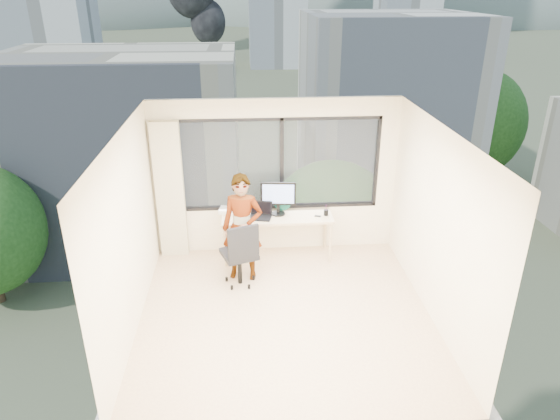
{
  "coord_description": "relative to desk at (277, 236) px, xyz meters",
  "views": [
    {
      "loc": [
        -0.5,
        -5.79,
        4.21
      ],
      "look_at": [
        0.0,
        1.0,
        1.15
      ],
      "focal_mm": 32.39,
      "sensor_mm": 36.0,
      "label": 1
    }
  ],
  "objects": [
    {
      "name": "chair",
      "position": [
        -0.62,
        -0.79,
        0.16
      ],
      "size": [
        0.7,
        0.7,
        1.08
      ],
      "primitive_type": null,
      "rotation": [
        0.0,
        0.0,
        0.33
      ],
      "color": "black",
      "rests_on": "floor"
    },
    {
      "name": "pen_cup",
      "position": [
        0.8,
        -0.03,
        0.42
      ],
      "size": [
        0.08,
        0.08,
        0.1
      ],
      "primitive_type": "cylinder",
      "rotation": [
        0.0,
        0.0,
        -0.09
      ],
      "color": "black",
      "rests_on": "desk"
    },
    {
      "name": "laptop",
      "position": [
        -0.28,
        -0.06,
        0.49
      ],
      "size": [
        0.43,
        0.45,
        0.23
      ],
      "primitive_type": null,
      "rotation": [
        0.0,
        0.0,
        -0.24
      ],
      "color": "black",
      "rests_on": "desk"
    },
    {
      "name": "exterior_ground",
      "position": [
        0.0,
        118.34,
        -14.38
      ],
      "size": [
        400.0,
        400.0,
        0.04
      ],
      "primitive_type": "cube",
      "color": "#515B3D",
      "rests_on": "ground"
    },
    {
      "name": "handbag",
      "position": [
        0.11,
        0.21,
        0.48
      ],
      "size": [
        0.3,
        0.23,
        0.21
      ],
      "primitive_type": "ellipsoid",
      "rotation": [
        0.0,
        0.0,
        0.38
      ],
      "color": "#0C4B3C",
      "rests_on": "desk"
    },
    {
      "name": "hill_b",
      "position": [
        100.0,
        318.34,
        -14.38
      ],
      "size": [
        300.0,
        220.0,
        96.0
      ],
      "primitive_type": "ellipsoid",
      "color": "slate",
      "rests_on": "exterior_ground"
    },
    {
      "name": "tree_c",
      "position": [
        22.0,
        38.34,
        -9.38
      ],
      "size": [
        8.4,
        8.4,
        10.0
      ],
      "primitive_type": null,
      "color": "#254C19",
      "rests_on": "exterior_ground"
    },
    {
      "name": "window_wall",
      "position": [
        0.05,
        0.34,
        1.15
      ],
      "size": [
        3.3,
        0.16,
        1.55
      ],
      "primitive_type": null,
      "color": "black",
      "rests_on": "ground"
    },
    {
      "name": "near_bldg_a",
      "position": [
        -9.0,
        28.34,
        -7.38
      ],
      "size": [
        16.0,
        12.0,
        14.0
      ],
      "primitive_type": "cube",
      "color": "#EBE3C5",
      "rests_on": "exterior_ground"
    },
    {
      "name": "hill_a",
      "position": [
        -120.0,
        318.34,
        -14.38
      ],
      "size": [
        288.0,
        216.0,
        90.0
      ],
      "primitive_type": "ellipsoid",
      "color": "slate",
      "rests_on": "exterior_ground"
    },
    {
      "name": "wall_left",
      "position": [
        -2.0,
        -1.66,
        0.93
      ],
      "size": [
        0.01,
        4.0,
        2.6
      ],
      "primitive_type": "cube",
      "color": "beige",
      "rests_on": "ground"
    },
    {
      "name": "far_tower_d",
      "position": [
        -60.0,
        148.34,
        -3.38
      ],
      "size": [
        16.0,
        14.0,
        22.0
      ],
      "primitive_type": "cube",
      "color": "silver",
      "rests_on": "exterior_ground"
    },
    {
      "name": "wall_right",
      "position": [
        2.0,
        -1.66,
        0.93
      ],
      "size": [
        0.01,
        4.0,
        2.6
      ],
      "primitive_type": "cube",
      "color": "beige",
      "rests_on": "ground"
    },
    {
      "name": "far_tower_c",
      "position": [
        45.0,
        138.34,
        -1.38
      ],
      "size": [
        15.0,
        15.0,
        26.0
      ],
      "primitive_type": "cube",
      "color": "silver",
      "rests_on": "exterior_ground"
    },
    {
      "name": "floor",
      "position": [
        0.0,
        -1.66,
        -0.38
      ],
      "size": [
        4.0,
        4.0,
        0.01
      ],
      "primitive_type": "cube",
      "color": "beige",
      "rests_on": "ground"
    },
    {
      "name": "monitor",
      "position": [
        0.02,
        0.06,
        0.66
      ],
      "size": [
        0.58,
        0.18,
        0.57
      ],
      "primitive_type": null,
      "rotation": [
        0.0,
        0.0,
        -0.1
      ],
      "color": "black",
      "rests_on": "desk"
    },
    {
      "name": "wall_front",
      "position": [
        0.0,
        -3.66,
        0.93
      ],
      "size": [
        4.0,
        0.01,
        2.6
      ],
      "primitive_type": "cube",
      "color": "beige",
      "rests_on": "ground"
    },
    {
      "name": "cellphone",
      "position": [
        0.66,
        -0.07,
        0.38
      ],
      "size": [
        0.11,
        0.08,
        0.01
      ],
      "primitive_type": "cube",
      "rotation": [
        0.0,
        0.0,
        -0.35
      ],
      "color": "black",
      "rests_on": "desk"
    },
    {
      "name": "game_console",
      "position": [
        -0.8,
        0.2,
        0.41
      ],
      "size": [
        0.32,
        0.28,
        0.07
      ],
      "primitive_type": "cube",
      "rotation": [
        0.0,
        0.0,
        -0.17
      ],
      "color": "white",
      "rests_on": "desk"
    },
    {
      "name": "curtain",
      "position": [
        -1.72,
        0.22,
        0.77
      ],
      "size": [
        0.45,
        0.14,
        2.3
      ],
      "primitive_type": "cube",
      "color": "beige",
      "rests_on": "floor"
    },
    {
      "name": "ceiling",
      "position": [
        0.0,
        -1.66,
        2.23
      ],
      "size": [
        4.0,
        4.0,
        0.01
      ],
      "primitive_type": "cube",
      "color": "white",
      "rests_on": "ground"
    },
    {
      "name": "tree_b",
      "position": [
        4.0,
        16.34,
        -9.88
      ],
      "size": [
        7.6,
        7.6,
        9.0
      ],
      "primitive_type": null,
      "color": "#254C19",
      "rests_on": "exterior_ground"
    },
    {
      "name": "near_bldg_b",
      "position": [
        12.0,
        36.34,
        -6.38
      ],
      "size": [
        14.0,
        13.0,
        16.0
      ],
      "primitive_type": "cube",
      "color": "silver",
      "rests_on": "exterior_ground"
    },
    {
      "name": "far_tower_a",
      "position": [
        -35.0,
        93.34,
        -0.38
      ],
      "size": [
        14.0,
        14.0,
        28.0
      ],
      "primitive_type": "cube",
      "color": "silver",
      "rests_on": "exterior_ground"
    },
    {
      "name": "person",
      "position": [
        -0.56,
        -0.59,
        0.47
      ],
      "size": [
        0.67,
        0.5,
        1.69
      ],
      "primitive_type": "imported",
      "rotation": [
        0.0,
        0.0,
        -0.16
      ],
      "color": "#2D2D33",
      "rests_on": "floor"
    },
    {
      "name": "desk",
      "position": [
        0.0,
        0.0,
        0.0
      ],
      "size": [
        1.8,
        0.6,
        0.75
      ],
      "primitive_type": "cube",
      "color": "beige",
      "rests_on": "floor"
    }
  ]
}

